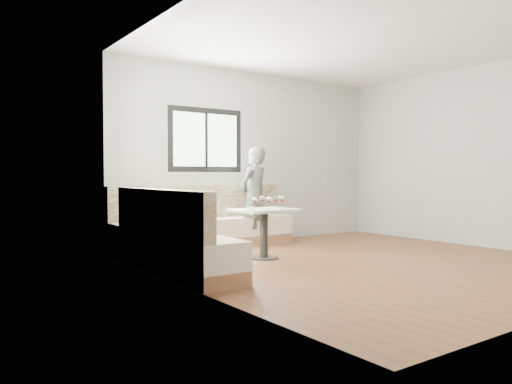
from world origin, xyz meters
TOP-DOWN VIEW (x-y plane):
  - room at (-0.08, 0.08)m, footprint 5.01×5.01m
  - banquette at (-1.59, 1.63)m, footprint 2.90×2.80m
  - table at (-0.87, 0.99)m, footprint 0.82×0.64m
  - person at (-0.28, 2.07)m, footprint 0.65×0.53m
  - olive_ramekin at (-1.06, 1.05)m, footprint 0.09×0.09m
  - wine_glass_a at (-1.14, 0.83)m, footprint 0.08×0.08m
  - wine_glass_b at (-0.92, 0.81)m, footprint 0.08×0.08m
  - wine_glass_c at (-0.66, 0.88)m, footprint 0.08×0.08m
  - wine_glass_d at (-0.82, 1.10)m, footprint 0.08×0.08m
  - wine_glass_e at (-0.60, 1.08)m, footprint 0.08×0.08m

SIDE VIEW (x-z plane):
  - banquette at x=-1.59m, z-range -0.14..0.81m
  - table at x=-0.87m, z-range 0.16..0.82m
  - olive_ramekin at x=-1.06m, z-range 0.66..0.69m
  - person at x=-0.28m, z-range 0.00..1.54m
  - wine_glass_a at x=-1.14m, z-range 0.69..0.87m
  - wine_glass_b at x=-0.92m, z-range 0.69..0.87m
  - wine_glass_c at x=-0.66m, z-range 0.69..0.87m
  - wine_glass_d at x=-0.82m, z-range 0.69..0.87m
  - wine_glass_e at x=-0.60m, z-range 0.69..0.87m
  - room at x=-0.08m, z-range 0.01..2.82m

